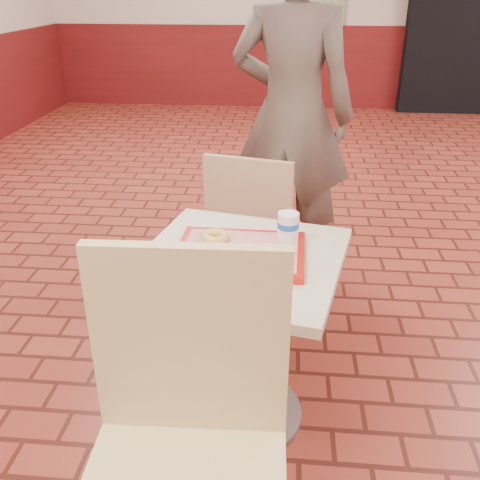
# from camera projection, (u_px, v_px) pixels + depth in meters

# --- Properties ---
(corridor_doorway) EXTENTS (1.60, 0.22, 2.20)m
(corridor_doorway) POSITION_uv_depth(u_px,v_px,m) (478.00, 18.00, 6.27)
(corridor_doorway) COLOR black
(corridor_doorway) RESTS_ON ground
(main_table) EXTENTS (0.65, 0.65, 0.69)m
(main_table) POSITION_uv_depth(u_px,v_px,m) (240.00, 313.00, 1.86)
(main_table) COLOR beige
(main_table) RESTS_ON ground
(chair_main_front) EXTENTS (0.48, 0.48, 1.01)m
(chair_main_front) POSITION_uv_depth(u_px,v_px,m) (185.00, 443.00, 1.22)
(chair_main_front) COLOR #D2BD7E
(chair_main_front) RESTS_ON ground
(chair_main_back) EXTENTS (0.47, 0.47, 0.85)m
(chair_main_back) POSITION_uv_depth(u_px,v_px,m) (254.00, 230.00, 2.46)
(chair_main_back) COLOR tan
(chair_main_back) RESTS_ON ground
(customer) EXTENTS (0.72, 0.55, 1.77)m
(customer) POSITION_uv_depth(u_px,v_px,m) (292.00, 114.00, 2.76)
(customer) COLOR brown
(customer) RESTS_ON ground
(serving_tray) EXTENTS (0.42, 0.33, 0.03)m
(serving_tray) POSITION_uv_depth(u_px,v_px,m) (240.00, 253.00, 1.76)
(serving_tray) COLOR #B3150D
(serving_tray) RESTS_ON main_table
(ring_donut) EXTENTS (0.11, 0.11, 0.03)m
(ring_donut) POSITION_uv_depth(u_px,v_px,m) (215.00, 237.00, 1.80)
(ring_donut) COLOR #DEBF51
(ring_donut) RESTS_ON serving_tray
(long_john_donut) EXTENTS (0.15, 0.09, 0.05)m
(long_john_donut) POSITION_uv_depth(u_px,v_px,m) (265.00, 255.00, 1.67)
(long_john_donut) COLOR #BF6F37
(long_john_donut) RESTS_ON serving_tray
(paper_cup) EXTENTS (0.07, 0.07, 0.09)m
(paper_cup) POSITION_uv_depth(u_px,v_px,m) (288.00, 226.00, 1.81)
(paper_cup) COLOR white
(paper_cup) RESTS_ON serving_tray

